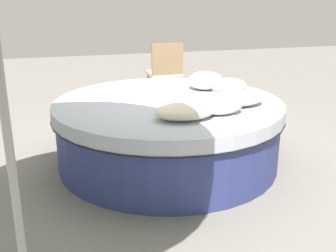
# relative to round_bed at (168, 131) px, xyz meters

# --- Properties ---
(ground_plane) EXTENTS (16.00, 16.00, 0.00)m
(ground_plane) POSITION_rel_round_bed_xyz_m (0.00, 0.00, -0.35)
(ground_plane) COLOR gray
(round_bed) EXTENTS (2.41, 2.41, 0.69)m
(round_bed) POSITION_rel_round_bed_xyz_m (0.00, 0.00, 0.00)
(round_bed) COLOR navy
(round_bed) RESTS_ON ground_plane
(throw_pillow_0) EXTENTS (0.56, 0.38, 0.14)m
(throw_pillow_0) POSITION_rel_round_bed_xyz_m (0.02, 0.64, 0.41)
(throw_pillow_0) COLOR beige
(throw_pillow_0) RESTS_ON round_bed
(throw_pillow_1) EXTENTS (0.45, 0.28, 0.20)m
(throw_pillow_1) POSITION_rel_round_bed_xyz_m (-0.34, 0.59, 0.44)
(throw_pillow_1) COLOR white
(throw_pillow_1) RESTS_ON round_bed
(throw_pillow_2) EXTENTS (0.54, 0.38, 0.14)m
(throw_pillow_2) POSITION_rel_round_bed_xyz_m (-0.63, 0.33, 0.41)
(throw_pillow_2) COLOR beige
(throw_pillow_2) RESTS_ON round_bed
(throw_pillow_3) EXTENTS (0.40, 0.29, 0.19)m
(throw_pillow_3) POSITION_rel_round_bed_xyz_m (-0.71, -0.05, 0.43)
(throw_pillow_3) COLOR beige
(throw_pillow_3) RESTS_ON round_bed
(throw_pillow_4) EXTENTS (0.40, 0.38, 0.21)m
(throw_pillow_4) POSITION_rel_round_bed_xyz_m (-0.57, -0.41, 0.44)
(throw_pillow_4) COLOR white
(throw_pillow_4) RESTS_ON round_bed
(patio_chair) EXTENTS (0.53, 0.51, 0.98)m
(patio_chair) POSITION_rel_round_bed_xyz_m (-0.65, -2.53, 0.21)
(patio_chair) COLOR #997A56
(patio_chair) RESTS_ON ground_plane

